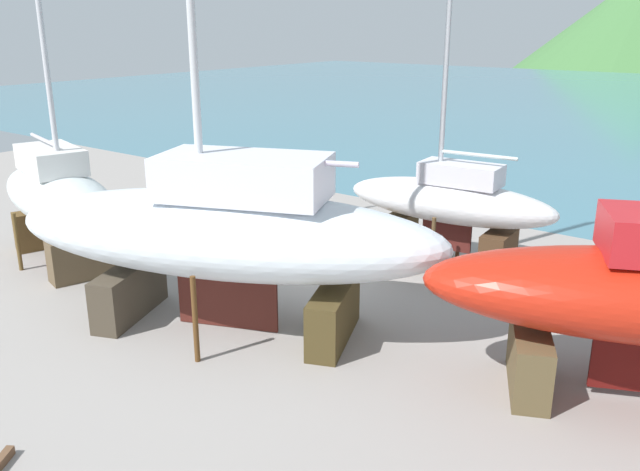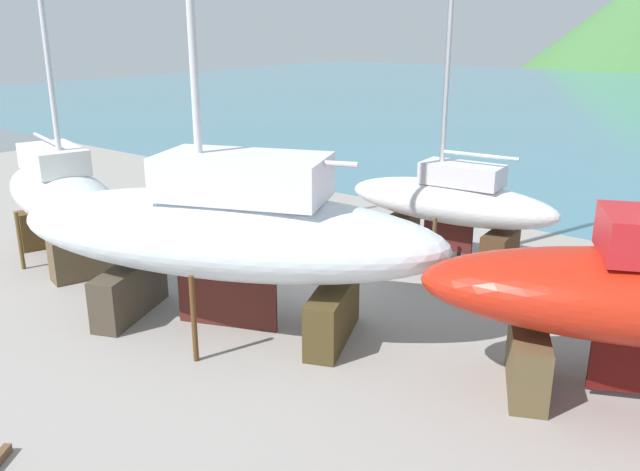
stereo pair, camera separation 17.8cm
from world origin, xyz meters
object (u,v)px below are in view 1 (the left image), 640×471
object	(u,v)px
sailboat_small_center	(449,205)
barrel_rust_far	(293,240)
worker	(298,236)
barrel_tipped_right	(44,198)
sailboat_mid_port	(226,231)
sailboat_far_slipway	(59,197)
barrel_ochre	(279,212)

from	to	relation	value
sailboat_small_center	barrel_rust_far	distance (m)	5.18
worker	barrel_tipped_right	distance (m)	12.07
barrel_tipped_right	barrel_rust_far	bearing A→B (deg)	10.66
sailboat_small_center	worker	size ratio (longest dim) A/B	6.41
sailboat_small_center	sailboat_mid_port	bearing A→B (deg)	67.18
sailboat_far_slipway	barrel_rust_far	distance (m)	7.24
sailboat_far_slipway	barrel_tipped_right	xyz separation A→B (m)	(-6.12, 2.96, -1.65)
sailboat_small_center	sailboat_far_slipway	bearing A→B (deg)	29.61
sailboat_mid_port	barrel_ochre	distance (m)	9.28
sailboat_mid_port	barrel_rust_far	bearing A→B (deg)	-87.94
worker	sailboat_far_slipway	bearing A→B (deg)	-2.61
barrel_ochre	barrel_rust_far	world-z (taller)	barrel_rust_far
sailboat_mid_port	sailboat_far_slipway	bearing A→B (deg)	-24.86
sailboat_small_center	barrel_ochre	bearing A→B (deg)	-10.44
sailboat_far_slipway	sailboat_small_center	bearing A→B (deg)	49.58
barrel_ochre	barrel_tipped_right	bearing A→B (deg)	-153.15
barrel_ochre	barrel_tipped_right	size ratio (longest dim) A/B	1.05
worker	barrel_rust_far	xyz separation A→B (m)	(-0.98, 0.91, -0.54)
sailboat_small_center	worker	world-z (taller)	sailboat_small_center
sailboat_small_center	sailboat_far_slipway	world-z (taller)	sailboat_far_slipway
worker	barrel_ochre	world-z (taller)	worker
sailboat_small_center	barrel_rust_far	world-z (taller)	sailboat_small_center
barrel_rust_far	worker	bearing A→B (deg)	-43.05
sailboat_small_center	barrel_tipped_right	bearing A→B (deg)	8.11
barrel_ochre	barrel_rust_far	distance (m)	3.36
sailboat_far_slipway	barrel_rust_far	size ratio (longest dim) A/B	15.42
barrel_tipped_right	worker	bearing A→B (deg)	5.54
barrel_tipped_right	sailboat_far_slipway	bearing A→B (deg)	-25.86
barrel_ochre	barrel_rust_far	size ratio (longest dim) A/B	1.00
barrel_rust_far	sailboat_far_slipway	bearing A→B (deg)	-134.25
sailboat_small_center	sailboat_far_slipway	xyz separation A→B (m)	(-9.59, -6.57, 0.08)
barrel_ochre	barrel_rust_far	bearing A→B (deg)	-41.79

